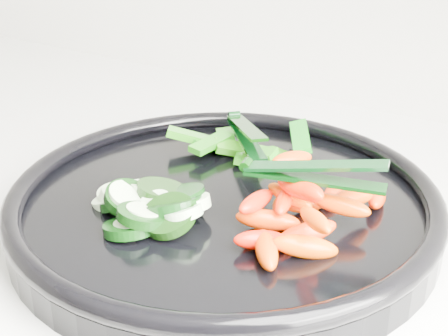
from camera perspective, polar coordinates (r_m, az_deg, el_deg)
The scene contains 6 objects.
veggie_tray at distance 0.55m, azimuth 0.00°, elevation -3.29°, with size 0.41×0.41×0.04m.
cucumber_pile at distance 0.52m, azimuth -7.21°, elevation -3.27°, with size 0.12×0.10×0.04m.
carrot_pile at distance 0.50m, azimuth 7.08°, elevation -3.68°, with size 0.10×0.17×0.06m.
pepper_pile at distance 0.63m, azimuth 1.50°, elevation 2.01°, with size 0.14×0.12×0.04m.
tong_carrot at distance 0.48m, azimuth 7.84°, elevation -0.38°, with size 0.11×0.04×0.02m.
tong_pepper at distance 0.62m, azimuth 1.95°, elevation 3.35°, with size 0.09×0.09×0.02m.
Camera 1 is at (0.67, 1.24, 1.21)m, focal length 50.00 mm.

